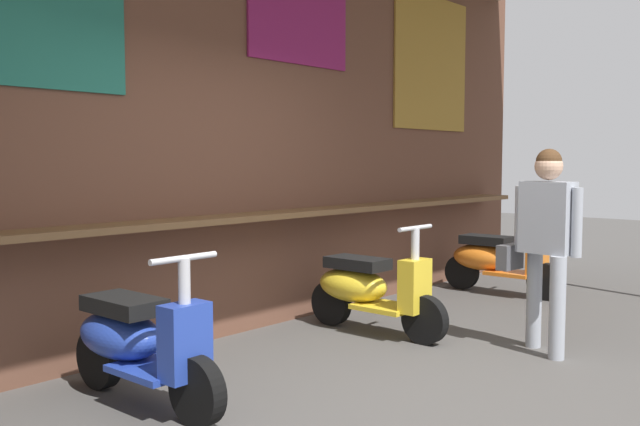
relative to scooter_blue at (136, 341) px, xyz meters
name	(u,v)px	position (x,y,z in m)	size (l,w,h in m)	color
ground_plane	(391,394)	(1.18, -1.08, -0.39)	(29.29, 29.29, 0.00)	#474442
market_stall_facade	(205,84)	(1.18, 0.76, 1.72)	(10.46, 2.65, 3.78)	brown
scooter_blue	(136,341)	(0.00, 0.00, 0.00)	(0.46, 1.40, 0.97)	#233D9E
scooter_yellow	(368,288)	(2.33, 0.00, 0.00)	(0.46, 1.40, 0.97)	gold
scooter_orange	(496,259)	(4.69, 0.00, 0.00)	(0.46, 1.40, 0.97)	orange
shopper_with_handbag	(545,231)	(2.75, -1.41, 0.57)	(0.33, 0.64, 1.59)	#999EA8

